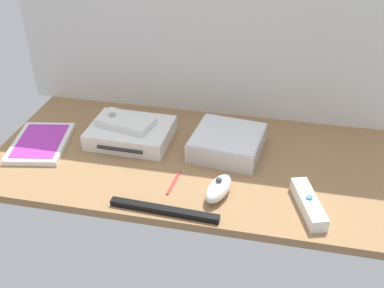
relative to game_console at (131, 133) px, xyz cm
name	(u,v)px	position (x,y,z in cm)	size (l,w,h in cm)	color
ground_plane	(192,161)	(17.55, -4.65, -3.20)	(100.00, 48.00, 2.00)	#936D47
back_wall	(212,3)	(17.55, 19.95, 29.80)	(110.00, 1.20, 64.00)	silver
game_console	(131,133)	(0.00, 0.00, 0.00)	(21.35, 16.87, 4.40)	white
mini_computer	(227,142)	(25.73, 0.07, 0.44)	(18.86, 18.86, 5.30)	silver
game_case	(41,143)	(-22.35, -7.46, -1.44)	(16.85, 21.17, 1.56)	white
remote_wand	(308,204)	(46.00, -18.74, -0.69)	(8.04, 15.18, 3.40)	white
remote_nunchuk	(219,189)	(26.46, -18.27, -0.16)	(6.88, 10.81, 5.10)	white
remote_classic_pad	(125,122)	(-1.26, 0.09, 3.21)	(15.78, 10.90, 2.40)	white
sensor_bar	(164,210)	(16.12, -26.30, -1.50)	(24.00, 1.80, 1.40)	black
stylus_pen	(173,182)	(15.56, -15.91, -1.85)	(0.70, 0.70, 9.00)	red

